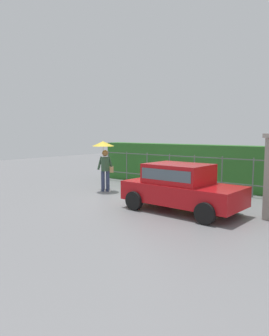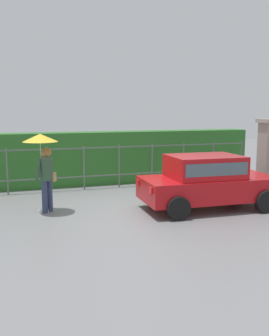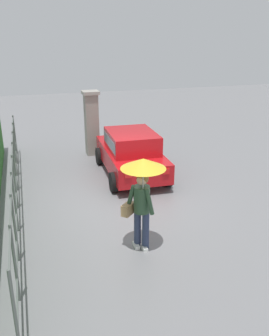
# 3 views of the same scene
# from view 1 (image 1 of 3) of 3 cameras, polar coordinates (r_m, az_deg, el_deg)

# --- Properties ---
(ground_plane) EXTENTS (40.00, 40.00, 0.00)m
(ground_plane) POSITION_cam_1_polar(r_m,az_deg,el_deg) (11.90, 2.55, -5.63)
(ground_plane) COLOR slate
(car) EXTENTS (3.80, 1.99, 1.48)m
(car) POSITION_cam_1_polar(r_m,az_deg,el_deg) (10.22, 8.09, -3.07)
(car) COLOR #B71116
(car) RESTS_ON ground
(pedestrian) EXTENTS (0.91, 0.91, 2.09)m
(pedestrian) POSITION_cam_1_polar(r_m,az_deg,el_deg) (13.54, -5.29, 2.26)
(pedestrian) COLOR #2D3856
(pedestrian) RESTS_ON ground
(fence_section) EXTENTS (9.96, 0.05, 1.50)m
(fence_section) POSITION_cam_1_polar(r_m,az_deg,el_deg) (14.03, 10.38, -0.49)
(fence_section) COLOR #59605B
(fence_section) RESTS_ON ground
(hedge_row) EXTENTS (10.91, 0.90, 1.90)m
(hedge_row) POSITION_cam_1_polar(r_m,az_deg,el_deg) (14.85, 12.10, 0.32)
(hedge_row) COLOR #2D6B28
(hedge_row) RESTS_ON ground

